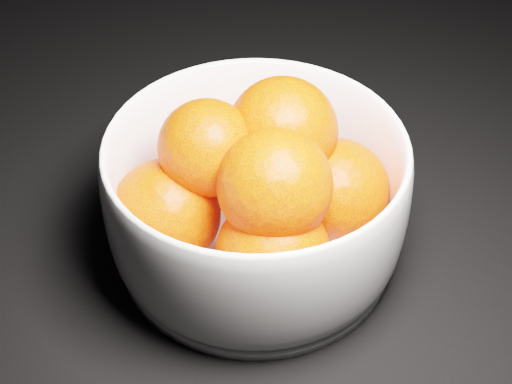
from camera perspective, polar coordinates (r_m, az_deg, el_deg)
The scene contains 3 objects.
ground at distance 0.57m, azimuth -19.63°, elevation -13.87°, with size 3.00×3.00×0.00m, color black.
bowl at distance 0.57m, azimuth 0.00°, elevation -0.44°, with size 0.24×0.24×0.12m.
orange_pile at distance 0.56m, azimuth 0.14°, elevation 0.71°, with size 0.18×0.19×0.14m.
Camera 1 is at (0.33, -0.10, 0.45)m, focal length 50.00 mm.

